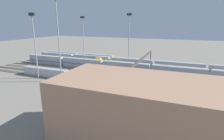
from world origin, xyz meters
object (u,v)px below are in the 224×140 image
object	(u,v)px
signal_gantry	(143,59)
light_mast_1	(58,31)
light_mast_3	(34,38)
light_mast_2	(83,33)
train_on_track_7	(90,78)
train_on_track_1	(131,63)
light_mast_0	(129,33)
train_on_track_0	(78,57)
train_on_track_2	(103,64)
maintenance_shed	(168,118)
train_on_track_3	(126,67)

from	to	relation	value
signal_gantry	light_mast_1	bearing A→B (deg)	34.55
light_mast_1	light_mast_3	size ratio (longest dim) A/B	1.21
light_mast_2	train_on_track_7	bearing A→B (deg)	123.25
signal_gantry	train_on_track_1	bearing A→B (deg)	-54.17
light_mast_0	signal_gantry	bearing A→B (deg)	121.94
light_mast_2	signal_gantry	size ratio (longest dim) A/B	0.69
train_on_track_0	signal_gantry	size ratio (longest dim) A/B	1.18
train_on_track_0	train_on_track_2	bearing A→B (deg)	155.38
light_mast_2	signal_gantry	distance (m)	48.70
train_on_track_7	light_mast_3	bearing A→B (deg)	7.87
light_mast_1	signal_gantry	world-z (taller)	light_mast_1
train_on_track_7	light_mast_1	xyz separation A→B (m)	(11.70, 2.87, 18.45)
maintenance_shed	train_on_track_2	bearing A→B (deg)	-54.94
signal_gantry	train_on_track_7	bearing A→B (deg)	44.38
train_on_track_3	maintenance_shed	size ratio (longest dim) A/B	2.77
light_mast_0	light_mast_2	distance (m)	29.71
maintenance_shed	signal_gantry	bearing A→B (deg)	-72.36
train_on_track_0	light_mast_0	distance (m)	35.73
train_on_track_7	train_on_track_3	xyz separation A→B (m)	(-8.98, -20.00, 0.49)
train_on_track_3	train_on_track_1	xyz separation A→B (m)	(0.12, -10.00, 0.01)
light_mast_0	light_mast_1	world-z (taller)	light_mast_1
train_on_track_1	signal_gantry	world-z (taller)	signal_gantry
train_on_track_3	maintenance_shed	bearing A→B (deg)	115.70
light_mast_3	maintenance_shed	bearing A→B (deg)	154.93
train_on_track_7	train_on_track_1	distance (m)	31.28
train_on_track_3	light_mast_3	size ratio (longest dim) A/B	4.35
train_on_track_1	train_on_track_7	bearing A→B (deg)	73.55
train_on_track_2	light_mast_1	world-z (taller)	light_mast_1
train_on_track_3	light_mast_1	size ratio (longest dim) A/B	3.61
light_mast_0	light_mast_1	xyz separation A→B (m)	(16.32, 41.64, 2.42)
train_on_track_2	light_mast_3	xyz separation A→B (m)	(18.15, 28.27, 15.36)
light_mast_3	train_on_track_3	bearing A→B (deg)	-144.51
train_on_track_2	light_mast_1	size ratio (longest dim) A/B	0.30
train_on_track_3	maintenance_shed	world-z (taller)	maintenance_shed
train_on_track_2	light_mast_1	bearing A→B (deg)	77.48
train_on_track_3	light_mast_1	xyz separation A→B (m)	(20.67, 22.87, 17.97)
light_mast_3	train_on_track_2	bearing A→B (deg)	-122.70
light_mast_3	signal_gantry	distance (m)	47.46
train_on_track_0	light_mast_2	distance (m)	15.39
train_on_track_1	light_mast_3	world-z (taller)	light_mast_3
train_on_track_0	maintenance_shed	size ratio (longest dim) A/B	1.09
train_on_track_0	light_mast_1	distance (m)	44.73
light_mast_0	signal_gantry	distance (m)	27.15
light_mast_0	light_mast_2	xyz separation A→B (m)	(29.70, 0.52, -0.66)
train_on_track_2	light_mast_2	distance (m)	28.17
train_on_track_3	light_mast_2	bearing A→B (deg)	-28.19
train_on_track_2	signal_gantry	bearing A→B (deg)	162.22
train_on_track_2	light_mast_3	bearing A→B (deg)	57.30
maintenance_shed	train_on_track_1	bearing A→B (deg)	-68.07
train_on_track_1	light_mast_0	bearing A→B (deg)	-64.22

